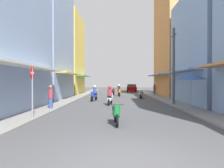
% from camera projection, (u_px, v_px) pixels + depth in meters
% --- Properties ---
extents(ground_plane, '(96.48, 96.48, 0.00)m').
position_uv_depth(ground_plane, '(118.00, 99.00, 23.03)').
color(ground_plane, '#4C4C4F').
extents(sidewalk_left, '(1.52, 51.86, 0.12)m').
position_uv_depth(sidewalk_left, '(73.00, 99.00, 23.13)').
color(sidewalk_left, gray).
rests_on(sidewalk_left, ground).
extents(sidewalk_right, '(1.52, 51.86, 0.12)m').
position_uv_depth(sidewalk_right, '(163.00, 99.00, 22.94)').
color(sidewalk_right, gray).
rests_on(sidewalk_right, ground).
extents(building_left_mid, '(7.05, 8.80, 15.50)m').
position_uv_depth(building_left_mid, '(38.00, 28.00, 23.03)').
color(building_left_mid, '#8CA5CC').
rests_on(building_left_mid, ground).
extents(building_left_far, '(7.05, 8.87, 11.99)m').
position_uv_depth(building_left_far, '(61.00, 55.00, 32.67)').
color(building_left_far, '#EFD159').
rests_on(building_left_far, ground).
extents(building_right_mid, '(7.05, 8.96, 9.51)m').
position_uv_depth(building_right_mid, '(220.00, 48.00, 18.05)').
color(building_right_mid, '#8CA5CC').
rests_on(building_right_mid, ground).
extents(building_right_far, '(7.05, 9.68, 15.17)m').
position_uv_depth(building_right_far, '(183.00, 39.00, 27.95)').
color(building_right_far, '#D88C4C').
rests_on(building_right_far, ground).
extents(motorbike_blue, '(0.64, 1.78, 1.58)m').
position_uv_depth(motorbike_blue, '(94.00, 94.00, 21.00)').
color(motorbike_blue, black).
rests_on(motorbike_blue, ground).
extents(motorbike_green, '(0.55, 1.81, 0.96)m').
position_uv_depth(motorbike_green, '(116.00, 113.00, 9.50)').
color(motorbike_green, black).
rests_on(motorbike_green, ground).
extents(motorbike_orange, '(0.55, 1.81, 1.58)m').
position_uv_depth(motorbike_orange, '(119.00, 91.00, 27.85)').
color(motorbike_orange, black).
rests_on(motorbike_orange, ground).
extents(motorbike_maroon, '(0.55, 1.81, 0.96)m').
position_uv_depth(motorbike_maroon, '(113.00, 92.00, 30.35)').
color(motorbike_maroon, black).
rests_on(motorbike_maroon, ground).
extents(motorbike_white, '(0.56, 1.80, 1.58)m').
position_uv_depth(motorbike_white, '(110.00, 96.00, 17.46)').
color(motorbike_white, black).
rests_on(motorbike_white, ground).
extents(motorbike_silver, '(0.66, 1.77, 0.96)m').
position_uv_depth(motorbike_silver, '(141.00, 94.00, 23.86)').
color(motorbike_silver, black).
rests_on(motorbike_silver, ground).
extents(parked_car, '(1.90, 4.16, 1.45)m').
position_uv_depth(parked_car, '(131.00, 88.00, 39.40)').
color(parked_car, '#8C0000').
rests_on(parked_car, ground).
extents(pedestrian_far, '(0.34, 0.34, 1.69)m').
position_uv_depth(pedestrian_far, '(51.00, 98.00, 14.36)').
color(pedestrian_far, '#334C8C').
rests_on(pedestrian_far, ground).
extents(pedestrian_foreground, '(0.34, 0.34, 1.68)m').
position_uv_depth(pedestrian_foreground, '(154.00, 89.00, 30.42)').
color(pedestrian_foreground, '#334C8C').
rests_on(pedestrian_foreground, ground).
extents(vendor_umbrella, '(1.94, 1.94, 2.52)m').
position_uv_depth(vendor_umbrella, '(191.00, 76.00, 13.42)').
color(vendor_umbrella, '#99999E').
rests_on(vendor_umbrella, ground).
extents(utility_pole, '(0.20, 1.20, 6.20)m').
position_uv_depth(utility_pole, '(174.00, 66.00, 16.89)').
color(utility_pole, '#4C4C4F').
rests_on(utility_pole, ground).
extents(street_sign_no_entry, '(0.07, 0.60, 2.65)m').
position_uv_depth(street_sign_no_entry, '(32.00, 86.00, 10.34)').
color(street_sign_no_entry, gray).
rests_on(street_sign_no_entry, ground).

